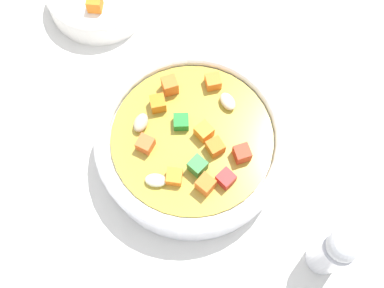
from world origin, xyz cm
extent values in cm
cube|color=silver|center=(0.00, 0.00, -1.00)|extent=(140.00, 140.00, 2.00)
cylinder|color=white|center=(0.00, 0.00, 1.92)|extent=(19.06, 19.06, 3.84)
torus|color=white|center=(0.00, 0.00, 4.30)|extent=(19.45, 19.45, 1.53)
cylinder|color=#B29A35|center=(0.00, 0.00, 4.04)|extent=(16.14, 16.14, 0.40)
cube|color=orange|center=(0.87, 0.82, 4.95)|extent=(1.87, 1.87, 1.42)
cube|color=red|center=(5.03, -2.28, 4.89)|extent=(1.80, 1.80, 1.30)
cube|color=orange|center=(-4.61, 1.13, 4.96)|extent=(2.08, 2.08, 1.43)
cube|color=#328A3B|center=(2.12, -2.59, 5.03)|extent=(1.75, 1.75, 1.57)
cube|color=#218C2F|center=(-1.61, 0.63, 4.80)|extent=(2.03, 2.03, 1.12)
cube|color=orange|center=(-3.36, -3.17, 4.92)|extent=(1.57, 1.57, 1.35)
cube|color=orange|center=(2.60, -0.15, 4.91)|extent=(2.01, 2.01, 1.33)
ellipsoid|color=beige|center=(1.26, 4.94, 4.75)|extent=(2.44, 2.17, 1.03)
cube|color=orange|center=(3.69, -3.79, 5.08)|extent=(1.70, 1.70, 1.67)
ellipsoid|color=#C5B695|center=(-4.98, -1.47, 4.83)|extent=(1.66, 2.26, 1.18)
cube|color=orange|center=(-1.11, 6.13, 4.87)|extent=(2.08, 2.08, 1.27)
ellipsoid|color=beige|center=(-0.61, -5.71, 4.67)|extent=(2.42, 2.06, 0.86)
cube|color=#BE3922|center=(5.15, 0.67, 4.99)|extent=(2.08, 2.08, 1.50)
cube|color=orange|center=(0.74, -4.55, 4.80)|extent=(1.93, 1.93, 1.12)
cube|color=orange|center=(-4.60, 3.41, 5.11)|extent=(2.08, 2.08, 1.74)
cube|color=orange|center=(-17.89, 8.74, 3.51)|extent=(2.12, 2.12, 1.59)
cylinder|color=silver|center=(16.63, -3.18, 3.29)|extent=(3.22, 3.22, 6.57)
sphere|color=silver|center=(16.63, -3.18, 7.30)|extent=(2.90, 2.90, 2.90)
camera|label=1|loc=(9.05, -15.43, 47.58)|focal=44.49mm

